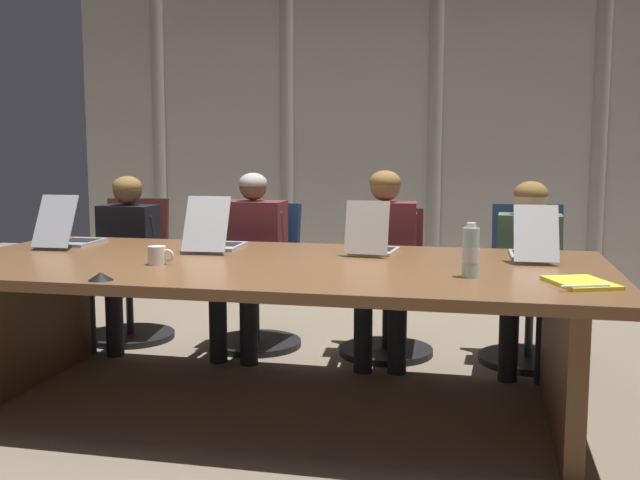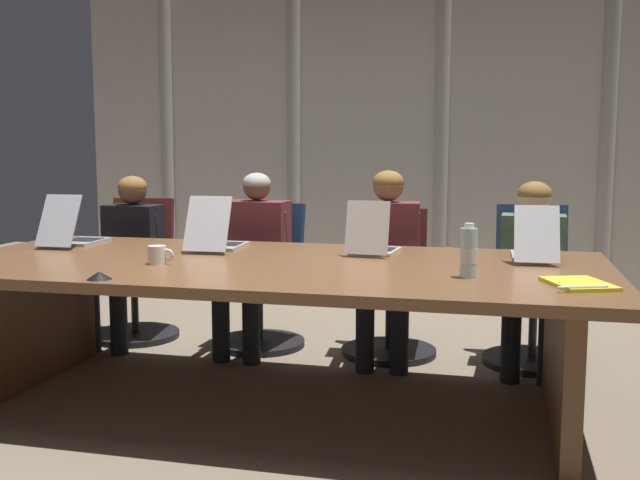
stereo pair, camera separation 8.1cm
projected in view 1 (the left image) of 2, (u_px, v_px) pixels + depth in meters
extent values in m
plane|color=#7F705B|center=(271.00, 406.00, 3.78)|extent=(10.95, 10.95, 0.00)
cube|color=brown|center=(270.00, 267.00, 3.69)|extent=(3.31, 1.49, 0.05)
cube|color=black|center=(270.00, 279.00, 3.70)|extent=(2.81, 0.10, 0.06)
cube|color=brown|center=(23.00, 325.00, 4.04)|extent=(0.08, 1.27, 0.70)
cube|color=brown|center=(561.00, 356.00, 3.44)|extent=(0.08, 1.27, 0.70)
cube|color=beige|center=(360.00, 127.00, 6.25)|extent=(5.05, 0.10, 2.98)
cylinder|color=#A39E96|center=(159.00, 128.00, 6.58)|extent=(0.12, 0.12, 2.92)
cylinder|color=#A39E96|center=(287.00, 127.00, 6.33)|extent=(0.12, 0.12, 2.92)
cylinder|color=#A39E96|center=(435.00, 126.00, 6.06)|extent=(0.12, 0.12, 2.92)
cylinder|color=#A39E96|center=(600.00, 125.00, 5.79)|extent=(0.12, 0.12, 2.92)
cube|color=#A8ADB7|center=(78.00, 242.00, 4.38)|extent=(0.23, 0.34, 0.02)
cube|color=black|center=(80.00, 240.00, 4.40)|extent=(0.19, 0.19, 0.00)
cube|color=#A8ADB7|center=(55.00, 221.00, 4.12)|extent=(0.22, 0.16, 0.28)
cube|color=black|center=(56.00, 221.00, 4.13)|extent=(0.20, 0.14, 0.25)
cube|color=#BCBCC1|center=(220.00, 246.00, 4.20)|extent=(0.26, 0.34, 0.02)
cube|color=black|center=(221.00, 244.00, 4.22)|extent=(0.21, 0.19, 0.00)
cube|color=#BCBCC1|center=(206.00, 224.00, 3.95)|extent=(0.25, 0.16, 0.29)
cube|color=black|center=(207.00, 223.00, 3.96)|extent=(0.22, 0.13, 0.26)
cube|color=beige|center=(374.00, 251.00, 4.01)|extent=(0.25, 0.31, 0.02)
cube|color=black|center=(375.00, 249.00, 4.03)|extent=(0.21, 0.18, 0.00)
cube|color=beige|center=(367.00, 228.00, 3.82)|extent=(0.23, 0.09, 0.28)
cube|color=black|center=(367.00, 227.00, 3.83)|extent=(0.21, 0.07, 0.25)
cube|color=#BCBCC1|center=(531.00, 255.00, 3.85)|extent=(0.22, 0.32, 0.02)
cube|color=black|center=(531.00, 253.00, 3.87)|extent=(0.19, 0.18, 0.00)
cube|color=#BCBCC1|center=(536.00, 233.00, 3.61)|extent=(0.22, 0.16, 0.27)
cube|color=black|center=(536.00, 233.00, 3.61)|extent=(0.20, 0.14, 0.24)
cube|color=#511E19|center=(129.00, 280.00, 5.07)|extent=(0.54, 0.54, 0.08)
cube|color=#511E19|center=(138.00, 234.00, 5.25)|extent=(0.44, 0.18, 0.51)
cylinder|color=#262628|center=(130.00, 310.00, 5.09)|extent=(0.05, 0.05, 0.33)
cylinder|color=black|center=(131.00, 336.00, 5.12)|extent=(0.60, 0.60, 0.04)
cube|color=navy|center=(255.00, 286.00, 4.87)|extent=(0.55, 0.55, 0.08)
cube|color=navy|center=(269.00, 239.00, 5.04)|extent=(0.45, 0.18, 0.49)
cylinder|color=#262628|center=(256.00, 316.00, 4.90)|extent=(0.05, 0.05, 0.33)
cylinder|color=black|center=(256.00, 343.00, 4.92)|extent=(0.60, 0.60, 0.04)
cube|color=#511E19|center=(387.00, 291.00, 4.69)|extent=(0.50, 0.50, 0.08)
cube|color=#511E19|center=(390.00, 244.00, 4.87)|extent=(0.44, 0.14, 0.47)
cylinder|color=#262628|center=(386.00, 323.00, 4.71)|extent=(0.05, 0.05, 0.33)
cylinder|color=black|center=(386.00, 351.00, 4.74)|extent=(0.60, 0.60, 0.04)
cube|color=navy|center=(530.00, 297.00, 4.50)|extent=(0.51, 0.51, 0.08)
cube|color=navy|center=(527.00, 245.00, 4.68)|extent=(0.44, 0.15, 0.51)
cylinder|color=#262628|center=(529.00, 330.00, 4.52)|extent=(0.05, 0.05, 0.33)
cylinder|color=black|center=(528.00, 359.00, 4.55)|extent=(0.60, 0.60, 0.04)
cube|color=black|center=(129.00, 240.00, 5.01)|extent=(0.38, 0.24, 0.48)
sphere|color=brown|center=(127.00, 190.00, 4.97)|extent=(0.19, 0.19, 0.19)
ellipsoid|color=olive|center=(127.00, 187.00, 4.96)|extent=(0.20, 0.20, 0.14)
cylinder|color=black|center=(149.00, 234.00, 4.96)|extent=(0.08, 0.14, 0.27)
cylinder|color=brown|center=(134.00, 256.00, 4.78)|extent=(0.08, 0.30, 0.06)
cylinder|color=black|center=(108.00, 232.00, 5.05)|extent=(0.08, 0.14, 0.27)
cylinder|color=brown|center=(92.00, 254.00, 4.86)|extent=(0.08, 0.30, 0.06)
cylinder|color=#262833|center=(128.00, 286.00, 4.83)|extent=(0.15, 0.41, 0.13)
cylinder|color=#262833|center=(115.00, 322.00, 4.68)|extent=(0.11, 0.11, 0.43)
cylinder|color=#262833|center=(101.00, 284.00, 4.88)|extent=(0.15, 0.41, 0.13)
cylinder|color=#262833|center=(87.00, 320.00, 4.73)|extent=(0.11, 0.11, 0.43)
cube|color=brown|center=(254.00, 241.00, 4.82)|extent=(0.41, 0.24, 0.52)
sphere|color=brown|center=(253.00, 187.00, 4.77)|extent=(0.18, 0.18, 0.18)
ellipsoid|color=#B2ADA8|center=(253.00, 183.00, 4.77)|extent=(0.18, 0.18, 0.13)
cylinder|color=brown|center=(279.00, 231.00, 4.77)|extent=(0.08, 0.14, 0.27)
cylinder|color=brown|center=(268.00, 253.00, 4.58)|extent=(0.07, 0.30, 0.06)
cylinder|color=brown|center=(229.00, 229.00, 4.85)|extent=(0.08, 0.14, 0.27)
cylinder|color=brown|center=(217.00, 251.00, 4.67)|extent=(0.07, 0.30, 0.06)
cylinder|color=#262833|center=(258.00, 291.00, 4.64)|extent=(0.15, 0.40, 0.13)
cylinder|color=#262833|center=(249.00, 330.00, 4.49)|extent=(0.11, 0.11, 0.43)
cylinder|color=#262833|center=(229.00, 290.00, 4.69)|extent=(0.15, 0.40, 0.13)
cylinder|color=#262833|center=(218.00, 328.00, 4.54)|extent=(0.11, 0.11, 0.43)
cube|color=brown|center=(384.00, 244.00, 4.63)|extent=(0.41, 0.25, 0.53)
sphere|color=#8C6647|center=(385.00, 186.00, 4.59)|extent=(0.19, 0.19, 0.19)
ellipsoid|color=olive|center=(385.00, 182.00, 4.58)|extent=(0.19, 0.19, 0.14)
cylinder|color=brown|center=(411.00, 233.00, 4.60)|extent=(0.08, 0.14, 0.27)
cylinder|color=#8C6647|center=(410.00, 256.00, 4.41)|extent=(0.09, 0.30, 0.06)
cylinder|color=brown|center=(358.00, 232.00, 4.65)|extent=(0.08, 0.14, 0.27)
cylinder|color=#8C6647|center=(355.00, 255.00, 4.45)|extent=(0.09, 0.30, 0.06)
cylinder|color=#262833|center=(399.00, 297.00, 4.46)|extent=(0.16, 0.41, 0.13)
cylinder|color=#262833|center=(397.00, 337.00, 4.31)|extent=(0.11, 0.11, 0.43)
cylinder|color=#262833|center=(366.00, 296.00, 4.49)|extent=(0.16, 0.41, 0.13)
cylinder|color=#262833|center=(363.00, 336.00, 4.34)|extent=(0.11, 0.11, 0.43)
cube|color=#4C6B4C|center=(529.00, 253.00, 4.45)|extent=(0.38, 0.24, 0.47)
sphere|color=beige|center=(531.00, 197.00, 4.41)|extent=(0.19, 0.19, 0.19)
ellipsoid|color=olive|center=(531.00, 193.00, 4.40)|extent=(0.20, 0.20, 0.15)
cylinder|color=#4C6B4C|center=(556.00, 247.00, 4.40)|extent=(0.08, 0.14, 0.27)
cylinder|color=beige|center=(557.00, 272.00, 4.22)|extent=(0.08, 0.30, 0.06)
cylinder|color=#4C6B4C|center=(503.00, 245.00, 4.48)|extent=(0.08, 0.14, 0.27)
cylinder|color=beige|center=(501.00, 269.00, 4.30)|extent=(0.08, 0.30, 0.06)
cylinder|color=#262833|center=(546.00, 304.00, 4.26)|extent=(0.15, 0.41, 0.13)
cylinder|color=#262833|center=(545.00, 346.00, 4.12)|extent=(0.11, 0.11, 0.43)
cylinder|color=#262833|center=(510.00, 302.00, 4.32)|extent=(0.15, 0.41, 0.13)
cylinder|color=#262833|center=(508.00, 344.00, 4.17)|extent=(0.11, 0.11, 0.43)
cylinder|color=silver|center=(471.00, 253.00, 3.24)|extent=(0.07, 0.07, 0.22)
cylinder|color=white|center=(471.00, 255.00, 3.24)|extent=(0.08, 0.08, 0.07)
cylinder|color=white|center=(471.00, 225.00, 3.22)|extent=(0.04, 0.04, 0.02)
cylinder|color=white|center=(157.00, 255.00, 3.60)|extent=(0.09, 0.09, 0.09)
torus|color=white|center=(168.00, 256.00, 3.58)|extent=(0.06, 0.01, 0.06)
cone|color=black|center=(101.00, 276.00, 3.17)|extent=(0.11, 0.11, 0.03)
cube|color=yellow|center=(581.00, 283.00, 3.07)|extent=(0.31, 0.36, 0.02)
cylinder|color=silver|center=(585.00, 286.00, 2.93)|extent=(0.20, 0.09, 0.01)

